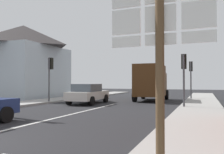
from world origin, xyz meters
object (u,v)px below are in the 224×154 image
delivery_truck (151,82)px  route_sign_post (160,56)px  sedan_far (88,93)px  traffic_light_far_right (191,71)px  traffic_light_near_left (50,69)px  traffic_light_near_right (184,68)px

delivery_truck → route_sign_post: bearing=-77.3°
sedan_far → traffic_light_far_right: (6.91, 7.28, 1.85)m
traffic_light_far_right → route_sign_post: bearing=-88.5°
delivery_truck → traffic_light_far_right: 4.32m
traffic_light_far_right → traffic_light_near_left: size_ratio=1.01×
sedan_far → traffic_light_near_left: size_ratio=1.22×
route_sign_post → traffic_light_near_left: 15.26m
traffic_light_near_right → traffic_light_near_left: (-9.97, 0.15, 0.15)m
route_sign_post → traffic_light_far_right: size_ratio=0.91×
sedan_far → traffic_light_far_right: size_ratio=1.21×
route_sign_post → traffic_light_far_right: bearing=91.5°
delivery_truck → traffic_light_far_right: traffic_light_far_right is taller
delivery_truck → traffic_light_near_left: (-6.85, -4.92, 0.95)m
traffic_light_near_right → traffic_light_far_right: traffic_light_far_right is taller
traffic_light_far_right → traffic_light_near_left: 12.63m
route_sign_post → traffic_light_near_left: traffic_light_near_left is taller
traffic_light_far_right → traffic_light_near_left: bearing=-142.1°
traffic_light_near_right → sedan_far: bearing=174.8°
delivery_truck → route_sign_post: (3.61, -16.01, 0.35)m
traffic_light_far_right → traffic_light_near_left: traffic_light_far_right is taller
delivery_truck → traffic_light_far_right: bearing=42.3°
traffic_light_near_left → route_sign_post: bearing=-46.7°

